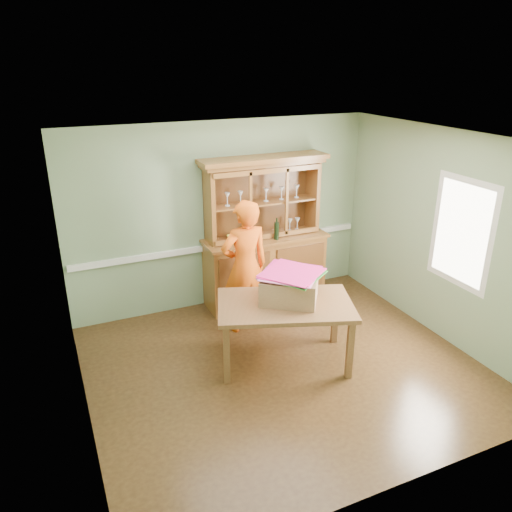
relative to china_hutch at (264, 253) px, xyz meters
name	(u,v)px	position (x,y,z in m)	size (l,w,h in m)	color
floor	(284,367)	(-0.55, -1.75, -0.77)	(4.50, 4.50, 0.00)	#4F3519
ceiling	(289,141)	(-0.55, -1.75, 1.93)	(4.50, 4.50, 0.00)	white
wall_back	(223,215)	(-0.55, 0.25, 0.58)	(4.50, 4.50, 0.00)	gray
wall_left	(73,302)	(-2.80, -1.75, 0.58)	(4.00, 4.00, 0.00)	gray
wall_right	(443,237)	(1.70, -1.75, 0.58)	(4.00, 4.00, 0.00)	gray
wall_front	(406,357)	(-0.55, -3.75, 0.58)	(4.50, 4.50, 0.00)	gray
chair_rail	(224,245)	(-0.55, 0.22, 0.13)	(4.41, 0.05, 0.08)	silver
framed_map	(69,271)	(-2.77, -1.45, 0.78)	(0.03, 0.60, 0.46)	#342514
window_panel	(461,233)	(1.68, -2.05, 0.73)	(0.03, 0.96, 1.36)	silver
china_hutch	(264,253)	(0.00, 0.00, 0.00)	(1.87, 0.62, 2.20)	brown
dining_table	(285,310)	(-0.48, -1.62, -0.07)	(1.81, 1.43, 0.79)	brown
cardboard_box	(289,289)	(-0.40, -1.57, 0.17)	(0.65, 0.52, 0.30)	#94704C
kite_stack	(290,274)	(-0.38, -1.53, 0.35)	(0.88, 0.88, 0.05)	#F5F41F
person	(245,267)	(-0.60, -0.68, 0.14)	(0.67, 0.44, 1.82)	#E1550E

